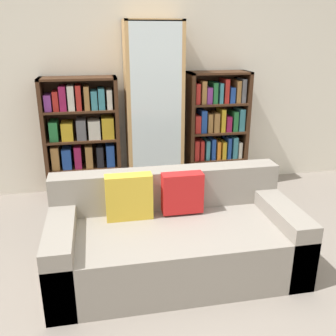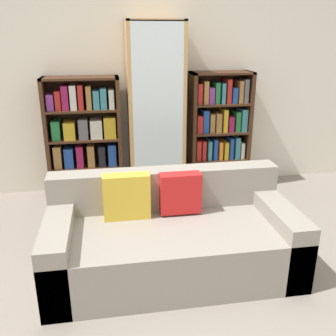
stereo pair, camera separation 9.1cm
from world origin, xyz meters
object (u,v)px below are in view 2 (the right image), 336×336
Objects in this scene: bookshelf_right at (219,132)px; wine_bottle at (223,198)px; bookshelf_left at (84,139)px; display_cabinet at (156,111)px; couch at (171,238)px.

bookshelf_right is 3.38× the size of wine_bottle.
display_cabinet is at bearing -1.14° from bookshelf_left.
bookshelf_right is (0.75, 0.02, -0.28)m from display_cabinet.
couch is 1.40× the size of bookshelf_left.
couch reaches higher than wine_bottle.
display_cabinet reaches higher than wine_bottle.
wine_bottle is at bearing -50.17° from display_cabinet.
bookshelf_left reaches higher than couch.
display_cabinet is 0.80m from bookshelf_right.
couch is 4.62× the size of wine_bottle.
bookshelf_right is at bearing 1.23° from display_cabinet.
bookshelf_right is (0.86, 1.62, 0.41)m from couch.
wine_bottle is (0.71, 0.88, -0.10)m from couch.
bookshelf_right is (1.56, 0.00, 0.01)m from bookshelf_left.
bookshelf_left is (-0.70, 1.62, 0.39)m from couch.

